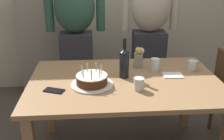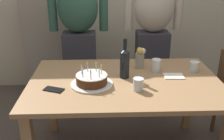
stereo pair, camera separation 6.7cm
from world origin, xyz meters
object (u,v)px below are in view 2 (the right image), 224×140
(water_glass_side, at_px, (194,66))
(flower_vase, at_px, (140,57))
(birthday_cake, at_px, (92,80))
(water_glass_far, at_px, (138,84))
(cell_phone, at_px, (54,90))
(napkin_stack, at_px, (174,76))
(person_man_bearded, at_px, (79,37))
(person_woman_cardigan, at_px, (153,36))
(wine_bottle, at_px, (124,62))
(water_glass_near, at_px, (156,65))

(water_glass_side, relative_size, flower_vase, 0.46)
(birthday_cake, bearing_deg, water_glass_far, -17.10)
(water_glass_side, height_order, cell_phone, water_glass_side)
(water_glass_far, bearing_deg, napkin_stack, 36.25)
(person_man_bearded, relative_size, person_woman_cardigan, 1.00)
(birthday_cake, xyz_separation_m, water_glass_side, (0.86, 0.24, 0.00))
(water_glass_far, height_order, water_glass_side, water_glass_far)
(water_glass_side, bearing_deg, flower_vase, 167.14)
(water_glass_far, xyz_separation_m, napkin_stack, (0.32, 0.23, -0.04))
(person_man_bearded, bearing_deg, wine_bottle, 118.65)
(water_glass_far, relative_size, water_glass_side, 1.09)
(flower_vase, distance_m, person_woman_cardigan, 0.59)
(wine_bottle, distance_m, cell_phone, 0.58)
(wine_bottle, xyz_separation_m, cell_phone, (-0.53, -0.21, -0.12))
(water_glass_side, bearing_deg, person_man_bearded, 147.29)
(napkin_stack, bearing_deg, person_man_bearded, 137.10)
(birthday_cake, height_order, person_man_bearded, person_man_bearded)
(water_glass_far, bearing_deg, water_glass_side, 33.30)
(person_man_bearded, bearing_deg, napkin_stack, 137.10)
(water_glass_side, bearing_deg, napkin_stack, -151.87)
(birthday_cake, distance_m, flower_vase, 0.54)
(birthday_cake, distance_m, person_man_bearded, 0.91)
(water_glass_side, relative_size, cell_phone, 0.60)
(cell_phone, distance_m, person_man_bearded, 0.98)
(napkin_stack, xyz_separation_m, person_man_bearded, (-0.82, 0.76, 0.13))
(birthday_cake, distance_m, wine_bottle, 0.30)
(wine_bottle, distance_m, napkin_stack, 0.42)
(water_glass_side, xyz_separation_m, person_man_bearded, (-1.02, 0.65, 0.09))
(birthday_cake, xyz_separation_m, water_glass_near, (0.53, 0.24, 0.02))
(napkin_stack, bearing_deg, water_glass_far, -143.75)
(water_glass_near, bearing_deg, napkin_stack, -41.83)
(water_glass_far, height_order, cell_phone, water_glass_far)
(cell_phone, distance_m, person_woman_cardigan, 1.32)
(water_glass_near, xyz_separation_m, wine_bottle, (-0.28, -0.11, 0.07))
(person_man_bearded, bearing_deg, water_glass_side, 147.29)
(wine_bottle, relative_size, flower_vase, 1.73)
(wine_bottle, xyz_separation_m, flower_vase, (0.15, 0.21, -0.03))
(water_glass_far, distance_m, wine_bottle, 0.26)
(water_glass_side, distance_m, person_man_bearded, 1.21)
(water_glass_side, distance_m, person_woman_cardigan, 0.70)
(birthday_cake, relative_size, cell_phone, 2.22)
(napkin_stack, bearing_deg, flower_vase, 140.01)
(flower_vase, xyz_separation_m, person_woman_cardigan, (0.21, 0.55, 0.04))
(flower_vase, height_order, person_woman_cardigan, person_woman_cardigan)
(cell_phone, bearing_deg, person_woman_cardigan, 68.68)
(birthday_cake, xyz_separation_m, person_woman_cardigan, (0.62, 0.89, 0.10))
(cell_phone, bearing_deg, wine_bottle, 42.82)
(birthday_cake, distance_m, water_glass_side, 0.89)
(cell_phone, xyz_separation_m, flower_vase, (0.68, 0.42, 0.09))
(person_man_bearded, bearing_deg, birthday_cake, 100.18)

